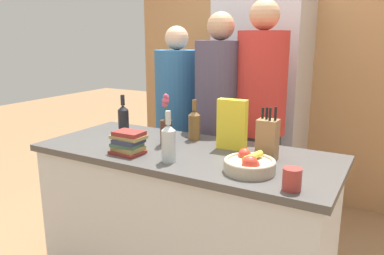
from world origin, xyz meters
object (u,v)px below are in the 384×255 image
at_px(person_at_sink, 177,114).
at_px(bottle_wine, 169,142).
at_px(refrigerator, 261,104).
at_px(cereal_box, 232,124).
at_px(book_stack, 128,143).
at_px(bottle_oil, 194,124).
at_px(bottle_vinegar, 123,119).
at_px(coffee_mug, 292,179).
at_px(fruit_bowl, 250,164).
at_px(person_in_red_tee, 260,113).
at_px(flower_vase, 166,125).
at_px(knife_block, 267,139).
at_px(person_in_blue, 219,116).

bearing_deg(person_at_sink, bottle_wine, -46.05).
xyz_separation_m(bottle_wine, person_at_sink, (-0.57, 1.01, -0.08)).
height_order(refrigerator, cereal_box, refrigerator).
relative_size(book_stack, bottle_oil, 0.73).
bearing_deg(refrigerator, bottle_vinegar, -114.04).
height_order(refrigerator, coffee_mug, refrigerator).
distance_m(fruit_bowl, person_in_red_tee, 0.91).
height_order(fruit_bowl, person_in_red_tee, person_in_red_tee).
xyz_separation_m(bottle_oil, person_in_red_tee, (0.29, 0.46, 0.02)).
relative_size(fruit_bowl, flower_vase, 0.80).
bearing_deg(cereal_box, bottle_wine, -117.73).
bearing_deg(book_stack, refrigerator, 81.07).
bearing_deg(cereal_box, bottle_oil, 165.71).
height_order(knife_block, bottle_oil, knife_block).
xyz_separation_m(bottle_wine, person_in_blue, (-0.12, 0.89, -0.03)).
xyz_separation_m(refrigerator, bottle_vinegar, (-0.57, -1.27, 0.04)).
bearing_deg(coffee_mug, cereal_box, 137.22).
relative_size(refrigerator, person_at_sink, 1.17).
xyz_separation_m(cereal_box, coffee_mug, (0.49, -0.45, -0.10)).
bearing_deg(flower_vase, person_at_sink, 116.64).
height_order(refrigerator, person_in_red_tee, refrigerator).
bearing_deg(coffee_mug, person_in_red_tee, 116.67).
bearing_deg(bottle_vinegar, person_at_sink, 87.20).
relative_size(cereal_box, person_in_blue, 0.18).
distance_m(bottle_oil, person_in_red_tee, 0.55).
bearing_deg(bottle_vinegar, knife_block, -2.54).
height_order(knife_block, person_in_blue, person_in_blue).
xyz_separation_m(book_stack, bottle_wine, (0.29, -0.01, 0.05)).
bearing_deg(person_in_red_tee, person_at_sink, 145.59).
height_order(flower_vase, bottle_oil, flower_vase).
height_order(cereal_box, bottle_wine, cereal_box).
distance_m(refrigerator, bottle_wine, 1.62).
distance_m(bottle_vinegar, person_in_red_tee, 0.98).
bearing_deg(flower_vase, book_stack, -108.22).
relative_size(refrigerator, bottle_oil, 7.17).
height_order(refrigerator, book_stack, refrigerator).
relative_size(refrigerator, bottle_vinegar, 6.89).
distance_m(flower_vase, coffee_mug, 0.95).
height_order(refrigerator, fruit_bowl, refrigerator).
xyz_separation_m(coffee_mug, bottle_oil, (-0.79, 0.53, 0.05)).
relative_size(refrigerator, bottle_wine, 6.77).
bearing_deg(person_in_red_tee, book_stack, -145.61).
xyz_separation_m(book_stack, person_in_red_tee, (0.48, 0.92, 0.06)).
xyz_separation_m(cereal_box, bottle_wine, (-0.20, -0.39, -0.04)).
relative_size(cereal_box, person_at_sink, 0.19).
distance_m(refrigerator, flower_vase, 1.35).
bearing_deg(book_stack, person_in_red_tee, 62.36).
relative_size(bottle_vinegar, person_at_sink, 0.17).
height_order(refrigerator, flower_vase, refrigerator).
height_order(bottle_oil, person_in_red_tee, person_in_red_tee).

